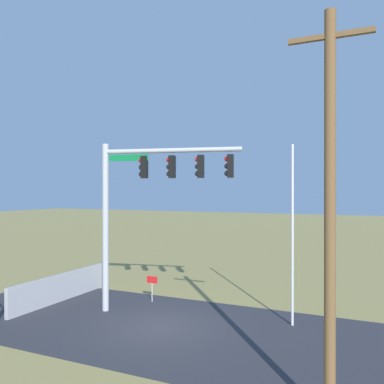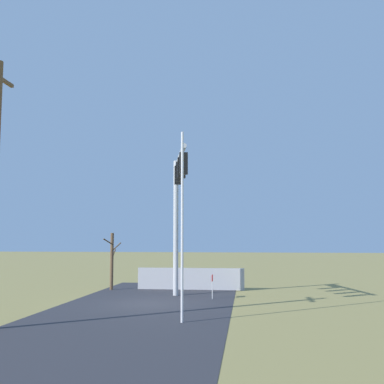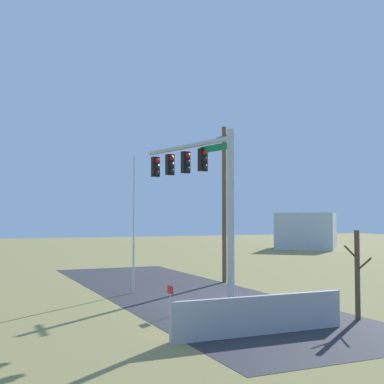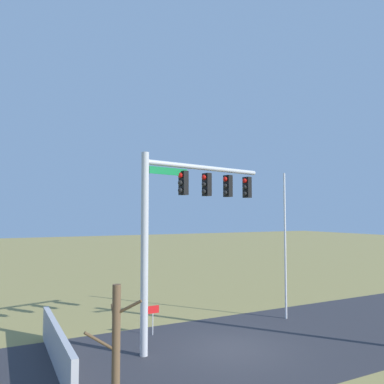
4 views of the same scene
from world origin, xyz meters
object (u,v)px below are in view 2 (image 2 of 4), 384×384
at_px(open_sign, 212,281).
at_px(bare_tree, 112,260).
at_px(signal_mast, 178,195).
at_px(flagpole, 182,225).

bearing_deg(open_sign, bare_tree, 61.63).
xyz_separation_m(bare_tree, open_sign, (-3.43, -6.35, -0.86)).
relative_size(signal_mast, bare_tree, 2.16).
distance_m(signal_mast, bare_tree, 7.14).
distance_m(bare_tree, open_sign, 7.27).
height_order(signal_mast, bare_tree, signal_mast).
relative_size(bare_tree, open_sign, 2.80).
bearing_deg(flagpole, open_sign, -5.27).
height_order(flagpole, bare_tree, flagpole).
xyz_separation_m(signal_mast, open_sign, (0.66, -1.69, -4.38)).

